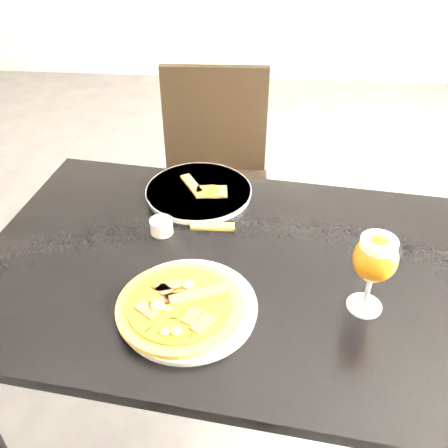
# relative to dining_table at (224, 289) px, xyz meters

# --- Properties ---
(ground) EXTENTS (6.00, 6.00, 0.00)m
(ground) POSITION_rel_dining_table_xyz_m (0.07, 0.19, -0.66)
(ground) COLOR #48474A
(ground) RESTS_ON ground
(dining_table) EXTENTS (1.28, 0.93, 0.75)m
(dining_table) POSITION_rel_dining_table_xyz_m (0.00, 0.00, 0.00)
(dining_table) COLOR black
(dining_table) RESTS_ON ground
(chair_far) EXTENTS (0.44, 0.44, 0.92)m
(chair_far) POSITION_rel_dining_table_xyz_m (-0.10, 0.75, -0.15)
(chair_far) COLOR black
(chair_far) RESTS_ON ground
(plate_main) EXTENTS (0.35, 0.35, 0.02)m
(plate_main) POSITION_rel_dining_table_xyz_m (-0.07, -0.16, 0.10)
(plate_main) COLOR silver
(plate_main) RESTS_ON dining_table
(pizza) EXTENTS (0.27, 0.27, 0.03)m
(pizza) POSITION_rel_dining_table_xyz_m (-0.08, -0.17, 0.12)
(pizza) COLOR #965B24
(pizza) RESTS_ON plate_main
(plate_second) EXTENTS (0.39, 0.39, 0.02)m
(plate_second) POSITION_rel_dining_table_xyz_m (-0.10, 0.29, 0.10)
(plate_second) COLOR silver
(plate_second) RESTS_ON dining_table
(crust_scraps) EXTENTS (0.15, 0.12, 0.01)m
(crust_scraps) POSITION_rel_dining_table_xyz_m (-0.08, 0.29, 0.11)
(crust_scraps) COLOR #965B24
(crust_scraps) RESTS_ON plate_second
(loose_crust) EXTENTS (0.12, 0.03, 0.01)m
(loose_crust) POSITION_rel_dining_table_xyz_m (-0.04, 0.14, 0.09)
(loose_crust) COLOR #965B24
(loose_crust) RESTS_ON dining_table
(sauce_cup) EXTENTS (0.06, 0.06, 0.04)m
(sauce_cup) POSITION_rel_dining_table_xyz_m (-0.17, 0.11, 0.11)
(sauce_cup) COLOR beige
(sauce_cup) RESTS_ON dining_table
(beer_glass) EXTENTS (0.09, 0.09, 0.19)m
(beer_glass) POSITION_rel_dining_table_xyz_m (0.32, -0.12, 0.23)
(beer_glass) COLOR silver
(beer_glass) RESTS_ON dining_table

